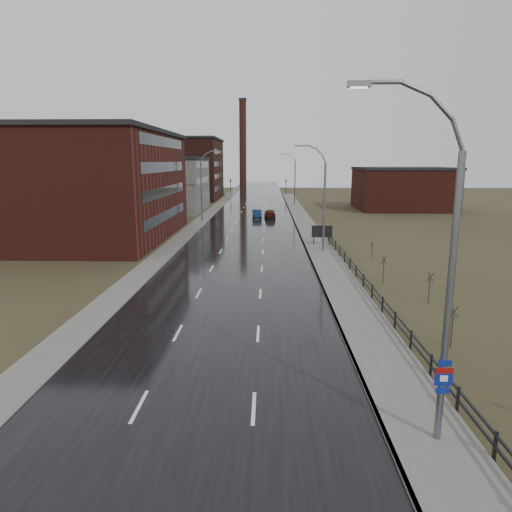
# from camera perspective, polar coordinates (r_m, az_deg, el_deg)

# --- Properties ---
(ground) EXTENTS (320.00, 320.00, 0.00)m
(ground) POSITION_cam_1_polar(r_m,az_deg,el_deg) (16.08, -9.89, -25.49)
(ground) COLOR #2D2819
(ground) RESTS_ON ground
(road) EXTENTS (14.00, 300.00, 0.06)m
(road) POSITION_cam_1_polar(r_m,az_deg,el_deg) (73.22, -0.73, 4.19)
(road) COLOR black
(road) RESTS_ON ground
(sidewalk_right) EXTENTS (3.20, 180.00, 0.18)m
(sidewalk_right) POSITION_cam_1_polar(r_m,az_deg,el_deg) (48.82, 8.26, 0.30)
(sidewalk_right) COLOR #595651
(sidewalk_right) RESTS_ON ground
(curb_right) EXTENTS (0.16, 180.00, 0.18)m
(curb_right) POSITION_cam_1_polar(r_m,az_deg,el_deg) (48.67, 6.48, 0.31)
(curb_right) COLOR slate
(curb_right) RESTS_ON ground
(sidewalk_left) EXTENTS (2.40, 260.00, 0.12)m
(sidewalk_left) POSITION_cam_1_polar(r_m,az_deg,el_deg) (73.98, -7.11, 4.20)
(sidewalk_left) COLOR #595651
(sidewalk_left) RESTS_ON ground
(warehouse_near) EXTENTS (22.44, 28.56, 13.50)m
(warehouse_near) POSITION_cam_1_polar(r_m,az_deg,el_deg) (62.32, -21.21, 8.29)
(warehouse_near) COLOR #471914
(warehouse_near) RESTS_ON ground
(warehouse_mid) EXTENTS (16.32, 20.40, 10.50)m
(warehouse_mid) POSITION_cam_1_polar(r_m,az_deg,el_deg) (92.99, -11.58, 8.80)
(warehouse_mid) COLOR slate
(warehouse_mid) RESTS_ON ground
(warehouse_far) EXTENTS (26.52, 24.48, 15.50)m
(warehouse_far) POSITION_cam_1_polar(r_m,az_deg,el_deg) (123.27, -10.79, 10.67)
(warehouse_far) COLOR #331611
(warehouse_far) RESTS_ON ground
(building_right) EXTENTS (18.36, 16.32, 8.50)m
(building_right) POSITION_cam_1_polar(r_m,az_deg,el_deg) (98.58, 17.86, 8.05)
(building_right) COLOR #471914
(building_right) RESTS_ON ground
(smokestack) EXTENTS (2.70, 2.70, 30.70)m
(smokestack) POSITION_cam_1_polar(r_m,az_deg,el_deg) (162.86, -1.66, 13.81)
(smokestack) COLOR #331611
(smokestack) RESTS_ON ground
(streetlight_main) EXTENTS (3.91, 0.29, 12.11)m
(streetlight_main) POSITION_cam_1_polar(r_m,az_deg,el_deg) (15.99, 22.15, -2.25)
(streetlight_main) COLOR slate
(streetlight_main) RESTS_ON ground
(streetlight_right_mid) EXTENTS (3.36, 0.28, 11.35)m
(streetlight_right_mid) POSITION_cam_1_polar(r_m,az_deg,el_deg) (49.00, 8.21, 7.14)
(streetlight_right_mid) COLOR slate
(streetlight_right_mid) RESTS_ON ground
(streetlight_left) EXTENTS (3.36, 0.28, 11.35)m
(streetlight_left) POSITION_cam_1_polar(r_m,az_deg,el_deg) (75.36, -6.61, 8.76)
(streetlight_left) COLOR slate
(streetlight_left) RESTS_ON ground
(streetlight_right_far) EXTENTS (3.36, 0.28, 11.35)m
(streetlight_right_far) POSITION_cam_1_polar(r_m,az_deg,el_deg) (102.75, 4.72, 9.58)
(streetlight_right_far) COLOR slate
(streetlight_right_far) RESTS_ON ground
(guardrail) EXTENTS (0.10, 53.05, 1.10)m
(guardrail) POSITION_cam_1_polar(r_m,az_deg,el_deg) (32.97, 14.59, -4.43)
(guardrail) COLOR black
(guardrail) RESTS_ON ground
(shrub_c) EXTENTS (0.55, 0.58, 2.34)m
(shrub_c) POSITION_cam_1_polar(r_m,az_deg,el_deg) (26.36, 23.33, -7.93)
(shrub_c) COLOR #382D23
(shrub_c) RESTS_ON ground
(shrub_d) EXTENTS (0.52, 0.55, 2.20)m
(shrub_d) POSITION_cam_1_polar(r_m,az_deg,el_deg) (33.83, 20.86, -3.62)
(shrub_d) COLOR #382D23
(shrub_d) RESTS_ON ground
(shrub_e) EXTENTS (0.54, 0.57, 2.27)m
(shrub_e) POSITION_cam_1_polar(r_m,az_deg,el_deg) (38.21, 15.65, -1.51)
(shrub_e) COLOR #382D23
(shrub_e) RESTS_ON ground
(shrub_f) EXTENTS (0.38, 0.39, 1.55)m
(shrub_f) POSITION_cam_1_polar(r_m,az_deg,el_deg) (48.31, 14.31, 0.82)
(shrub_f) COLOR #382D23
(shrub_f) RESTS_ON ground
(billboard) EXTENTS (2.39, 0.17, 2.42)m
(billboard) POSITION_cam_1_polar(r_m,az_deg,el_deg) (53.34, 8.24, 2.99)
(billboard) COLOR black
(billboard) RESTS_ON ground
(traffic_light_left) EXTENTS (0.58, 2.73, 5.30)m
(traffic_light_left) POSITION_cam_1_polar(r_m,az_deg,el_deg) (133.06, -3.22, 9.56)
(traffic_light_left) COLOR black
(traffic_light_left) RESTS_ON ground
(traffic_light_right) EXTENTS (0.58, 2.73, 5.30)m
(traffic_light_right) POSITION_cam_1_polar(r_m,az_deg,el_deg) (132.72, 3.78, 9.55)
(traffic_light_right) COLOR black
(traffic_light_right) RESTS_ON ground
(car_near) EXTENTS (1.79, 4.48, 1.45)m
(car_near) POSITION_cam_1_polar(r_m,az_deg,el_deg) (78.85, 0.11, 5.24)
(car_near) COLOR #0C1F40
(car_near) RESTS_ON ground
(car_far) EXTENTS (2.03, 4.69, 1.57)m
(car_far) POSITION_cam_1_polar(r_m,az_deg,el_deg) (79.23, 1.75, 5.31)
(car_far) COLOR #48140C
(car_far) RESTS_ON ground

